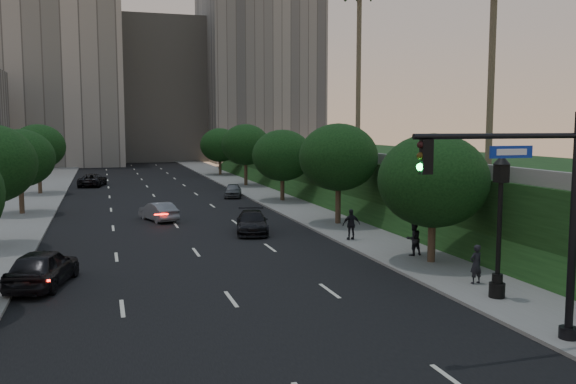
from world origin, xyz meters
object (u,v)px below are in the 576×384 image
object	(u,v)px
traffic_signal_mast	(543,226)
sedan_near_left	(43,268)
pedestrian_a	(476,264)
street_lamp	(499,232)
sedan_far_left	(93,180)
sedan_near_right	(252,222)
sedan_far_right	(233,191)
pedestrian_b	(413,239)
sedan_mid_left	(158,211)
pedestrian_c	(351,224)

from	to	relation	value
traffic_signal_mast	sedan_near_left	distance (m)	19.03
pedestrian_a	sedan_near_left	bearing A→B (deg)	-26.90
street_lamp	pedestrian_a	distance (m)	2.63
street_lamp	sedan_far_left	distance (m)	52.30
sedan_near_right	sedan_far_right	xyz separation A→B (m)	(2.73, 18.74, -0.04)
pedestrian_b	traffic_signal_mast	bearing A→B (deg)	71.77
sedan_mid_left	sedan_far_right	size ratio (longest dim) A/B	1.07
sedan_near_right	pedestrian_b	world-z (taller)	pedestrian_b
street_lamp	pedestrian_b	distance (m)	7.81
sedan_mid_left	sedan_far_right	bearing A→B (deg)	-140.75
traffic_signal_mast	sedan_near_left	world-z (taller)	traffic_signal_mast
traffic_signal_mast	sedan_far_left	xyz separation A→B (m)	(-13.39, 54.47, -2.98)
sedan_far_right	pedestrian_c	bearing A→B (deg)	-71.19
street_lamp	sedan_far_right	distance (m)	35.75
traffic_signal_mast	sedan_far_left	bearing A→B (deg)	103.81
pedestrian_c	sedan_near_right	bearing A→B (deg)	-41.87
pedestrian_b	sedan_near_right	bearing A→B (deg)	-63.98
sedan_far_left	pedestrian_a	bearing A→B (deg)	120.04
sedan_mid_left	pedestrian_c	xyz separation A→B (m)	(9.75, -11.11, 0.37)
sedan_near_right	pedestrian_b	xyz separation A→B (m)	(6.02, -9.25, 0.31)
sedan_far_left	sedan_near_right	size ratio (longest dim) A/B	1.08
traffic_signal_mast	sedan_near_left	bearing A→B (deg)	141.78
sedan_far_left	sedan_near_right	xyz separation A→B (m)	(9.76, -33.16, -0.02)
sedan_near_left	sedan_mid_left	xyz separation A→B (m)	(6.09, 16.29, -0.14)
pedestrian_b	sedan_near_left	bearing A→B (deg)	-5.65
sedan_far_left	pedestrian_b	world-z (taller)	pedestrian_b
sedan_near_left	pedestrian_b	bearing A→B (deg)	-164.13
street_lamp	sedan_far_right	bearing A→B (deg)	94.28
street_lamp	pedestrian_b	size ratio (longest dim) A/B	3.35
sedan_mid_left	sedan_far_left	xyz separation A→B (m)	(-4.69, 26.53, 0.04)
pedestrian_a	pedestrian_c	size ratio (longest dim) A/B	0.92
sedan_far_right	pedestrian_b	xyz separation A→B (m)	(3.28, -27.99, 0.35)
sedan_near_left	sedan_mid_left	distance (m)	17.39
pedestrian_c	sedan_far_left	bearing A→B (deg)	-67.15
sedan_near_left	pedestrian_a	world-z (taller)	pedestrian_a
sedan_near_left	street_lamp	bearing A→B (deg)	171.00
sedan_near_right	sedan_mid_left	bearing A→B (deg)	139.26
sedan_mid_left	pedestrian_c	world-z (taller)	pedestrian_c
sedan_mid_left	pedestrian_c	size ratio (longest dim) A/B	2.28
sedan_near_right	pedestrian_a	xyz separation A→B (m)	(5.81, -14.87, 0.28)
street_lamp	sedan_near_right	distance (m)	17.81
sedan_mid_left	pedestrian_c	bearing A→B (deg)	113.30
sedan_near_right	street_lamp	bearing A→B (deg)	-60.36
sedan_far_right	pedestrian_b	bearing A→B (deg)	-69.31
traffic_signal_mast	sedan_far_left	distance (m)	56.17
sedan_mid_left	pedestrian_c	distance (m)	14.79
traffic_signal_mast	pedestrian_a	xyz separation A→B (m)	(2.18, 6.43, -2.71)
sedan_far_left	pedestrian_c	xyz separation A→B (m)	(14.45, -37.64, 0.33)
sedan_mid_left	sedan_far_right	world-z (taller)	sedan_mid_left
sedan_near_right	traffic_signal_mast	bearing A→B (deg)	-68.45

